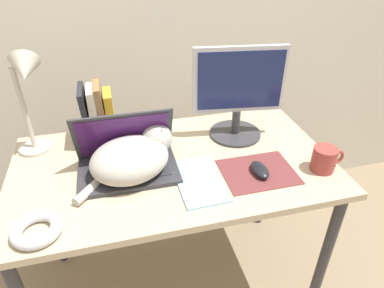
# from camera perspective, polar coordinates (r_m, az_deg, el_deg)

# --- Properties ---
(desk) EXTENTS (1.25, 0.70, 0.76)m
(desk) POSITION_cam_1_polar(r_m,az_deg,el_deg) (1.41, -3.06, -5.95)
(desk) COLOR tan
(desk) RESTS_ON ground_plane
(laptop) EXTENTS (0.37, 0.24, 0.24)m
(laptop) POSITION_cam_1_polar(r_m,az_deg,el_deg) (1.32, -10.76, -2.59)
(laptop) COLOR #2D2D33
(laptop) RESTS_ON desk
(cat) EXTENTS (0.38, 0.31, 0.17)m
(cat) POSITION_cam_1_polar(r_m,az_deg,el_deg) (1.27, -9.75, -2.10)
(cat) COLOR #B2ADA3
(cat) RESTS_ON desk
(external_monitor) EXTENTS (0.38, 0.23, 0.40)m
(external_monitor) POSITION_cam_1_polar(r_m,az_deg,el_deg) (1.45, 7.72, 8.48)
(external_monitor) COLOR #333338
(external_monitor) RESTS_ON desk
(mousepad) EXTENTS (0.28, 0.22, 0.00)m
(mousepad) POSITION_cam_1_polar(r_m,az_deg,el_deg) (1.33, 10.94, -4.57)
(mousepad) COLOR brown
(mousepad) RESTS_ON desk
(computer_mouse) EXTENTS (0.06, 0.11, 0.03)m
(computer_mouse) POSITION_cam_1_polar(r_m,az_deg,el_deg) (1.31, 11.24, -4.22)
(computer_mouse) COLOR black
(computer_mouse) RESTS_ON mousepad
(book_row) EXTENTS (0.13, 0.16, 0.26)m
(book_row) POSITION_cam_1_polar(r_m,az_deg,el_deg) (1.48, -15.37, 4.59)
(book_row) COLOR #232328
(book_row) RESTS_ON desk
(desk_lamp) EXTENTS (0.17, 0.17, 0.43)m
(desk_lamp) POSITION_cam_1_polar(r_m,az_deg,el_deg) (1.42, -25.87, 8.41)
(desk_lamp) COLOR beige
(desk_lamp) RESTS_ON desk
(cable_coil) EXTENTS (0.15, 0.15, 0.04)m
(cable_coil) POSITION_cam_1_polar(r_m,az_deg,el_deg) (1.17, -24.50, -12.82)
(cable_coil) COLOR silver
(cable_coil) RESTS_ON desk
(notepad) EXTENTS (0.17, 0.28, 0.01)m
(notepad) POSITION_cam_1_polar(r_m,az_deg,el_deg) (1.26, 1.16, -6.13)
(notepad) COLOR #99C6E0
(notepad) RESTS_ON desk
(mug) EXTENTS (0.13, 0.09, 0.10)m
(mug) POSITION_cam_1_polar(r_m,az_deg,el_deg) (1.39, 21.21, -2.35)
(mug) COLOR #993833
(mug) RESTS_ON desk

